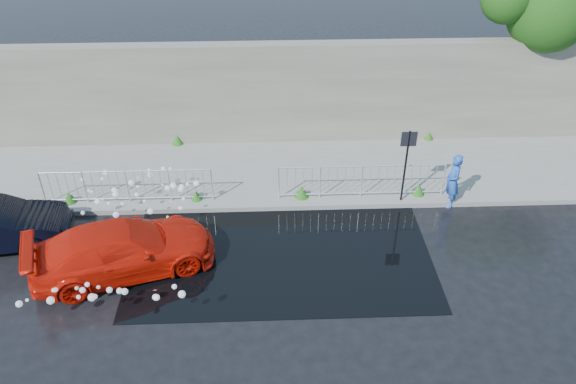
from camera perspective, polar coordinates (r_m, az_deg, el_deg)
name	(u,v)px	position (r m, az deg, el deg)	size (l,w,h in m)	color
ground	(263,277)	(14.59, -2.57, -8.63)	(90.00, 90.00, 0.00)	black
pavement	(262,172)	(18.54, -2.62, 2.05)	(30.00, 4.00, 0.15)	slate
curb	(263,207)	(16.87, -2.60, -1.53)	(30.00, 0.25, 0.16)	slate
retaining_wall	(261,93)	(19.63, -2.77, 9.99)	(30.00, 0.60, 3.50)	#625E53
puddle	(281,251)	(15.33, -0.70, -6.05)	(8.00, 5.00, 0.01)	black
sign_post	(407,155)	(16.54, 11.98, 3.69)	(0.45, 0.06, 2.50)	black
tree	(556,4)	(21.10, 25.60, 16.85)	(4.90, 2.81, 6.24)	#332114
railing_left	(127,185)	(17.31, -16.02, 0.66)	(5.05, 0.05, 1.10)	silver
railing_right	(362,180)	(17.02, 7.49, 1.20)	(5.05, 0.05, 1.10)	silver
weeds	(257,175)	(17.94, -3.12, 1.77)	(12.17, 3.93, 0.39)	#184E14
water_spray	(131,227)	(15.47, -15.67, -3.47)	(3.70, 5.72, 1.10)	white
red_car	(123,249)	(14.97, -16.41, -5.57)	(1.88, 4.63, 1.34)	red
person	(453,181)	(17.31, 16.40, 1.07)	(0.63, 0.41, 1.72)	blue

